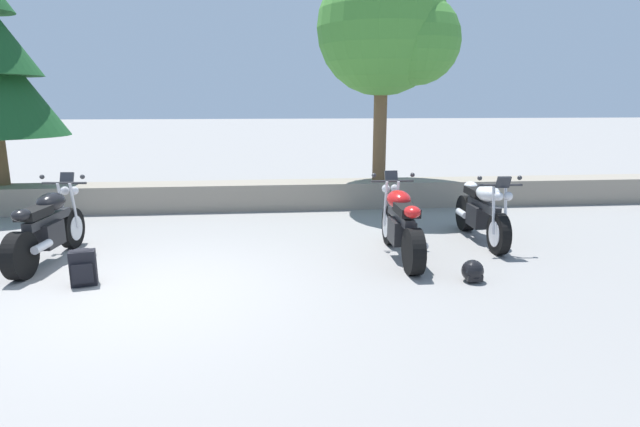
{
  "coord_description": "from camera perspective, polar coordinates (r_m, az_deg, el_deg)",
  "views": [
    {
      "loc": [
        1.46,
        -5.92,
        2.24
      ],
      "look_at": [
        2.17,
        1.2,
        0.65
      ],
      "focal_mm": 28.52,
      "sensor_mm": 36.0,
      "label": 1
    }
  ],
  "objects": [
    {
      "name": "ground_plane",
      "position": [
        6.49,
        -18.53,
        -8.33
      ],
      "size": [
        120.0,
        120.0,
        0.0
      ],
      "primitive_type": "plane",
      "color": "gray"
    },
    {
      "name": "stone_wall",
      "position": [
        10.99,
        -13.27,
        1.9
      ],
      "size": [
        36.0,
        0.8,
        0.55
      ],
      "primitive_type": "cube",
      "color": "gray",
      "rests_on": "ground"
    },
    {
      "name": "motorcycle_black_near_left",
      "position": [
        8.13,
        -28.21,
        -1.45
      ],
      "size": [
        0.67,
        2.07,
        1.18
      ],
      "color": "black",
      "rests_on": "ground"
    },
    {
      "name": "motorcycle_red_centre",
      "position": [
        7.44,
        9.06,
        -1.27
      ],
      "size": [
        0.67,
        2.06,
        1.18
      ],
      "color": "black",
      "rests_on": "ground"
    },
    {
      "name": "motorcycle_white_far_right",
      "position": [
        8.58,
        17.74,
        0.12
      ],
      "size": [
        0.67,
        2.07,
        1.18
      ],
      "color": "black",
      "rests_on": "ground"
    },
    {
      "name": "rider_backpack",
      "position": [
        6.95,
        -25.05,
        -5.39
      ],
      "size": [
        0.33,
        0.3,
        0.47
      ],
      "color": "black",
      "rests_on": "ground"
    },
    {
      "name": "rider_helmet",
      "position": [
        6.74,
        16.77,
        -6.22
      ],
      "size": [
        0.28,
        0.28,
        0.28
      ],
      "color": "black",
      "rests_on": "ground"
    },
    {
      "name": "leafy_tree_mid_left",
      "position": [
        10.98,
        7.81,
        19.55
      ],
      "size": [
        2.82,
        2.68,
        4.47
      ],
      "color": "brown",
      "rests_on": "stone_wall"
    }
  ]
}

